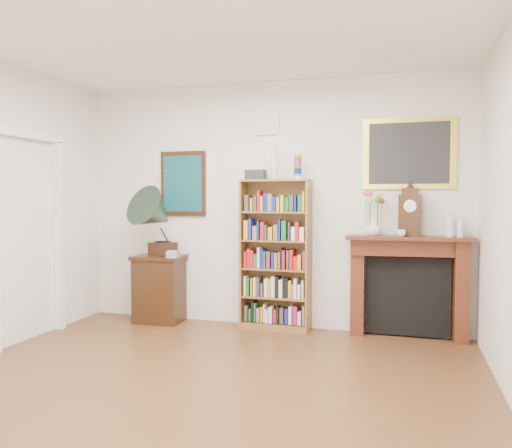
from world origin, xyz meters
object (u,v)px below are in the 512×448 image
(fireplace, at_px, (408,278))
(flower_vase, at_px, (374,227))
(bookshelf, at_px, (276,246))
(gramophone, at_px, (157,217))
(bottle_right, at_px, (460,227))
(cd_stack, at_px, (173,254))
(side_cabinet, at_px, (159,289))
(bottle_left, at_px, (450,225))
(teacup, at_px, (401,233))
(mantel_clock, at_px, (410,213))

(fireplace, distance_m, flower_vase, 0.64)
(bookshelf, height_order, gramophone, bookshelf)
(bookshelf, bearing_deg, bottle_right, 1.85)
(cd_stack, distance_m, flower_vase, 2.27)
(bookshelf, height_order, flower_vase, bookshelf)
(gramophone, xyz_separation_m, flower_vase, (2.46, 0.16, -0.09))
(side_cabinet, relative_size, flower_vase, 4.60)
(gramophone, distance_m, flower_vase, 2.46)
(fireplace, bearing_deg, bottle_left, -9.43)
(bottle_left, bearing_deg, gramophone, -176.64)
(side_cabinet, height_order, cd_stack, cd_stack)
(teacup, bearing_deg, fireplace, 63.33)
(side_cabinet, distance_m, flower_vase, 2.60)
(cd_stack, bearing_deg, fireplace, 6.15)
(bottle_left, distance_m, bottle_right, 0.10)
(cd_stack, height_order, flower_vase, flower_vase)
(flower_vase, bearing_deg, gramophone, -176.21)
(gramophone, height_order, bottle_right, gramophone)
(bottle_left, bearing_deg, flower_vase, -178.05)
(bottle_right, bearing_deg, teacup, -170.39)
(flower_vase, bearing_deg, cd_stack, -174.43)
(bottle_left, bearing_deg, bookshelf, -179.12)
(gramophone, xyz_separation_m, mantel_clock, (2.82, 0.19, 0.06))
(teacup, bearing_deg, flower_vase, 164.43)
(fireplace, height_order, cd_stack, fireplace)
(flower_vase, height_order, teacup, flower_vase)
(cd_stack, bearing_deg, gramophone, 166.33)
(gramophone, distance_m, cd_stack, 0.49)
(fireplace, xyz_separation_m, bottle_right, (0.50, -0.04, 0.55))
(bookshelf, relative_size, flower_vase, 11.22)
(fireplace, bearing_deg, mantel_clock, -76.52)
(flower_vase, xyz_separation_m, bottle_left, (0.75, 0.03, 0.03))
(bookshelf, xyz_separation_m, flower_vase, (1.07, 0.00, 0.23))
(gramophone, relative_size, cd_stack, 6.91)
(flower_vase, distance_m, teacup, 0.30)
(gramophone, xyz_separation_m, teacup, (2.74, 0.08, -0.14))
(side_cabinet, bearing_deg, fireplace, 0.04)
(gramophone, height_order, flower_vase, gramophone)
(gramophone, xyz_separation_m, cd_stack, (0.23, -0.05, -0.43))
(side_cabinet, height_order, flower_vase, flower_vase)
(side_cabinet, bearing_deg, teacup, -2.78)
(side_cabinet, xyz_separation_m, flower_vase, (2.48, 0.08, 0.77))
(gramophone, height_order, bottle_left, gramophone)
(bottle_right, bearing_deg, bookshelf, -179.40)
(fireplace, xyz_separation_m, teacup, (-0.07, -0.14, 0.49))
(bookshelf, xyz_separation_m, bottle_left, (1.82, 0.03, 0.26))
(side_cabinet, relative_size, mantel_clock, 1.59)
(mantel_clock, distance_m, teacup, 0.24)
(bookshelf, xyz_separation_m, side_cabinet, (-1.41, -0.07, -0.54))
(teacup, bearing_deg, bottle_left, 12.45)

